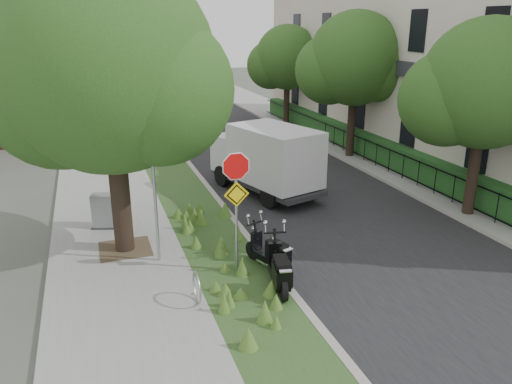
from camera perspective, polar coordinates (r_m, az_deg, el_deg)
ground at (r=12.88m, az=4.68°, el=-9.56°), size 120.00×120.00×0.00m
sidewalk_near at (r=21.24m, az=-17.00°, el=1.42°), size 3.50×60.00×0.12m
verge at (r=21.46m, az=-9.68°, el=2.17°), size 2.00×60.00×0.12m
kerb_near at (r=21.63m, az=-7.06°, el=2.44°), size 0.20×60.00×0.13m
road at (r=22.57m, az=1.67°, el=3.12°), size 7.00×60.00×0.01m
kerb_far at (r=23.97m, az=9.56°, el=3.94°), size 0.20×60.00×0.13m
footpath_far at (r=24.80m, az=13.03°, el=4.21°), size 3.20×60.00×0.12m
street_tree_main at (r=13.29m, az=-16.78°, el=12.42°), size 6.21×5.54×7.66m
bare_post at (r=12.87m, az=-11.53°, el=0.38°), size 0.08×0.08×4.00m
bike_hoop at (r=11.41m, az=-6.79°, el=-10.76°), size 0.06×0.78×0.77m
sign_assembly at (r=12.01m, az=-2.27°, el=0.46°), size 0.94×0.08×3.22m
fence_far at (r=24.16m, az=11.11°, el=5.45°), size 0.04×24.00×1.00m
hedge_far at (r=24.51m, az=12.54°, el=5.54°), size 1.00×24.00×1.10m
terrace_houses at (r=26.03m, az=20.08°, el=13.41°), size 7.40×26.40×8.20m
far_tree_a at (r=17.07m, az=24.46°, el=10.52°), size 4.60×4.10×6.22m
far_tree_b at (r=23.51m, az=11.05°, el=14.23°), size 4.83×4.31×6.56m
far_tree_c at (r=30.74m, az=3.47°, el=14.75°), size 4.37×3.89×5.93m
scooter_near at (r=11.79m, az=2.78°, el=-9.33°), size 0.61×1.84×0.88m
scooter_far at (r=12.73m, az=1.94°, el=-7.26°), size 0.77×1.63×0.81m
box_truck at (r=18.38m, az=1.21°, el=4.08°), size 3.20×5.18×2.20m
utility_cabinet at (r=15.97m, az=-16.91°, el=-2.12°), size 0.91×0.74×1.05m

